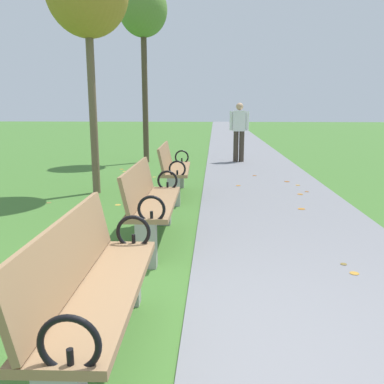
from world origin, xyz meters
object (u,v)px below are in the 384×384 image
park_bench_3 (173,168)px  tree_2 (143,13)px  park_bench_1 (93,287)px  pedestrian_walking (239,129)px  park_bench_2 (151,202)px

park_bench_3 → tree_2: 5.71m
park_bench_1 → pedestrian_walking: (1.39, 9.24, 0.44)m
park_bench_1 → park_bench_2: (-0.00, 2.24, 0.00)m
park_bench_1 → pedestrian_walking: pedestrian_walking is taller
pedestrian_walking → park_bench_2: bearing=-101.2°
park_bench_1 → park_bench_2: bearing=90.0°
park_bench_2 → park_bench_3: bearing=90.0°
tree_2 → pedestrian_walking: 3.99m
park_bench_2 → pedestrian_walking: size_ratio=0.99×
park_bench_3 → park_bench_1: bearing=-90.0°
park_bench_3 → tree_2: (-1.21, 4.37, 3.47)m
park_bench_2 → pedestrian_walking: (1.39, 7.00, 0.44)m
park_bench_2 → park_bench_3: (0.00, 2.52, 0.00)m
park_bench_1 → tree_2: (-1.21, 9.13, 3.47)m
park_bench_1 → tree_2: 9.84m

